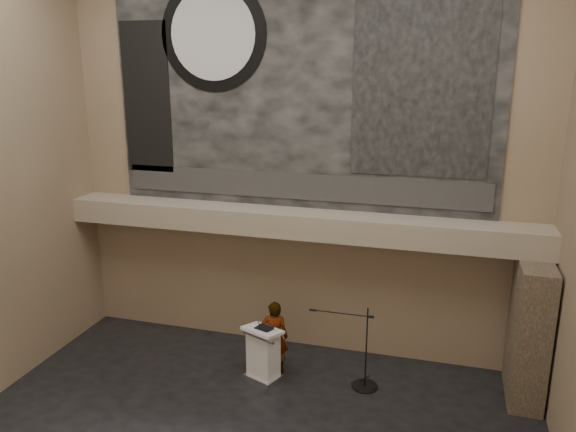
% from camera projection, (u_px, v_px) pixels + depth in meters
% --- Properties ---
extents(wall_back, '(10.00, 0.02, 8.50)m').
position_uv_depth(wall_back, '(299.00, 157.00, 11.61)').
color(wall_back, '#806E51').
rests_on(wall_back, floor).
extents(wall_front, '(10.00, 0.02, 8.50)m').
position_uv_depth(wall_front, '(22.00, 325.00, 4.20)').
color(wall_front, '#806E51').
rests_on(wall_front, floor).
extents(soffit, '(10.00, 0.80, 0.50)m').
position_uv_depth(soffit, '(293.00, 223.00, 11.59)').
color(soffit, gray).
rests_on(soffit, wall_back).
extents(sprinkler_left, '(0.04, 0.04, 0.06)m').
position_uv_depth(sprinkler_left, '(221.00, 230.00, 12.04)').
color(sprinkler_left, '#B2893D').
rests_on(sprinkler_left, soffit).
extents(sprinkler_right, '(0.04, 0.04, 0.06)m').
position_uv_depth(sprinkler_right, '(385.00, 244.00, 11.11)').
color(sprinkler_right, '#B2893D').
rests_on(sprinkler_right, soffit).
extents(banner, '(8.00, 0.05, 5.00)m').
position_uv_depth(banner, '(299.00, 86.00, 11.20)').
color(banner, black).
rests_on(banner, wall_back).
extents(banner_text_strip, '(7.76, 0.02, 0.55)m').
position_uv_depth(banner_text_strip, '(298.00, 186.00, 11.71)').
color(banner_text_strip, '#2B2B2B').
rests_on(banner_text_strip, banner).
extents(banner_clock_rim, '(2.30, 0.02, 2.30)m').
position_uv_depth(banner_clock_rim, '(213.00, 34.00, 11.38)').
color(banner_clock_rim, black).
rests_on(banner_clock_rim, banner).
extents(banner_clock_face, '(1.84, 0.02, 1.84)m').
position_uv_depth(banner_clock_face, '(212.00, 34.00, 11.36)').
color(banner_clock_face, silver).
rests_on(banner_clock_face, banner).
extents(banner_building_print, '(2.60, 0.02, 3.60)m').
position_uv_depth(banner_building_print, '(422.00, 82.00, 10.50)').
color(banner_building_print, black).
rests_on(banner_building_print, banner).
extents(banner_brick_print, '(1.10, 0.02, 3.20)m').
position_uv_depth(banner_brick_print, '(147.00, 98.00, 12.15)').
color(banner_brick_print, black).
rests_on(banner_brick_print, banner).
extents(stone_pier, '(0.60, 1.40, 2.70)m').
position_uv_depth(stone_pier, '(529.00, 332.00, 10.35)').
color(stone_pier, '#423528').
rests_on(stone_pier, floor).
extents(lectern, '(0.87, 0.76, 1.14)m').
position_uv_depth(lectern, '(263.00, 353.00, 11.17)').
color(lectern, silver).
rests_on(lectern, floor).
extents(binder, '(0.38, 0.34, 0.04)m').
position_uv_depth(binder, '(264.00, 328.00, 11.00)').
color(binder, black).
rests_on(binder, lectern).
extents(papers, '(0.25, 0.32, 0.00)m').
position_uv_depth(papers, '(256.00, 328.00, 11.02)').
color(papers, white).
rests_on(papers, lectern).
extents(speaker_person, '(0.61, 0.46, 1.54)m').
position_uv_depth(speaker_person, '(274.00, 337.00, 11.38)').
color(speaker_person, white).
rests_on(speaker_person, floor).
extents(mic_stand, '(1.38, 0.52, 1.67)m').
position_uv_depth(mic_stand, '(363.00, 375.00, 10.96)').
color(mic_stand, black).
rests_on(mic_stand, floor).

